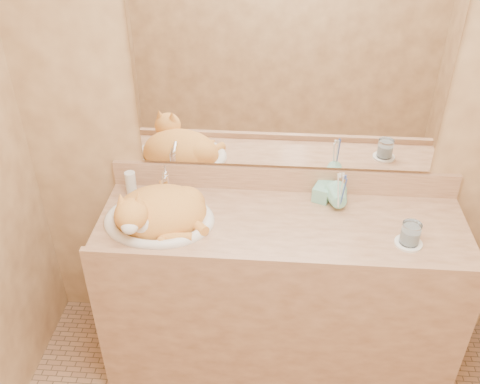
# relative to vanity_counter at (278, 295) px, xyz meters

# --- Properties ---
(wall_back) EXTENTS (2.40, 0.02, 2.50)m
(wall_back) POSITION_rel_vanity_counter_xyz_m (0.00, 0.28, 0.82)
(wall_back) COLOR #976D44
(wall_back) RESTS_ON ground
(vanity_counter) EXTENTS (1.60, 0.55, 0.85)m
(vanity_counter) POSITION_rel_vanity_counter_xyz_m (0.00, 0.00, 0.00)
(vanity_counter) COLOR #8D5C3F
(vanity_counter) RESTS_ON floor
(mirror) EXTENTS (1.30, 0.02, 0.80)m
(mirror) POSITION_rel_vanity_counter_xyz_m (0.00, 0.26, 0.97)
(mirror) COLOR white
(mirror) RESTS_ON wall_back
(sink_basin) EXTENTS (0.52, 0.45, 0.15)m
(sink_basin) POSITION_rel_vanity_counter_xyz_m (-0.53, -0.02, 0.50)
(sink_basin) COLOR white
(sink_basin) RESTS_ON vanity_counter
(faucet) EXTENTS (0.06, 0.11, 0.15)m
(faucet) POSITION_rel_vanity_counter_xyz_m (-0.53, 0.16, 0.50)
(faucet) COLOR white
(faucet) RESTS_ON vanity_counter
(cat) EXTENTS (0.47, 0.41, 0.22)m
(cat) POSITION_rel_vanity_counter_xyz_m (-0.53, -0.03, 0.49)
(cat) COLOR orange
(cat) RESTS_ON sink_basin
(soap_dispenser) EXTENTS (0.10, 0.10, 0.16)m
(soap_dispenser) POSITION_rel_vanity_counter_xyz_m (0.16, 0.16, 0.51)
(soap_dispenser) COLOR #79C2A9
(soap_dispenser) RESTS_ON vanity_counter
(toothbrush_cup) EXTENTS (0.12, 0.12, 0.10)m
(toothbrush_cup) POSITION_rel_vanity_counter_xyz_m (0.25, 0.10, 0.48)
(toothbrush_cup) COLOR #79C2A9
(toothbrush_cup) RESTS_ON vanity_counter
(toothbrushes) EXTENTS (0.03, 0.03, 0.21)m
(toothbrushes) POSITION_rel_vanity_counter_xyz_m (0.25, 0.10, 0.55)
(toothbrushes) COLOR silver
(toothbrushes) RESTS_ON toothbrush_cup
(saucer) EXTENTS (0.11, 0.11, 0.01)m
(saucer) POSITION_rel_vanity_counter_xyz_m (0.52, -0.09, 0.43)
(saucer) COLOR white
(saucer) RESTS_ON vanity_counter
(water_glass) EXTENTS (0.08, 0.08, 0.09)m
(water_glass) POSITION_rel_vanity_counter_xyz_m (0.52, -0.09, 0.48)
(water_glass) COLOR white
(water_glass) RESTS_ON saucer
(lotion_bottle) EXTENTS (0.05, 0.05, 0.12)m
(lotion_bottle) POSITION_rel_vanity_counter_xyz_m (-0.70, 0.18, 0.48)
(lotion_bottle) COLOR silver
(lotion_bottle) RESTS_ON vanity_counter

